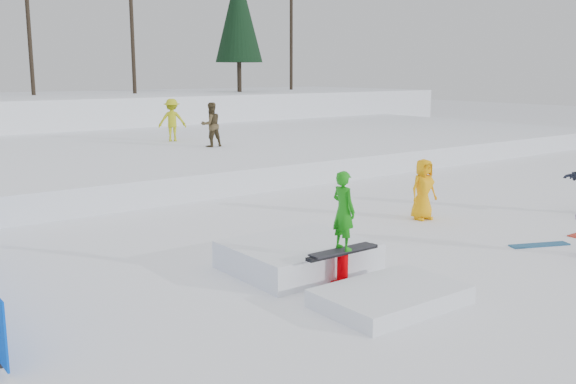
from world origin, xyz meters
TOP-DOWN VIEW (x-y plane):
  - ground at (0.00, 0.00)m, footprint 120.00×120.00m
  - snow_midrise at (0.00, 16.00)m, footprint 50.00×18.00m
  - treeline at (6.18, 28.28)m, footprint 40.24×4.22m
  - walker_olive at (4.93, 13.00)m, footprint 0.90×0.71m
  - walker_ygreen at (4.65, 15.85)m, footprint 1.37×1.17m
  - spectator_yellow at (4.50, 1.43)m, footprint 0.83×0.59m
  - loose_board_teal at (4.60, -1.89)m, footprint 1.40×0.81m
  - jib_rail_feature at (-0.74, -0.70)m, footprint 2.60×4.40m

SIDE VIEW (x-z plane):
  - ground at x=0.00m, z-range 0.00..0.00m
  - loose_board_teal at x=4.60m, z-range 0.00..0.03m
  - jib_rail_feature at x=-0.74m, z-range -0.75..1.36m
  - snow_midrise at x=0.00m, z-range 0.00..0.80m
  - spectator_yellow at x=4.50m, z-range 0.00..1.60m
  - walker_olive at x=4.93m, z-range 0.80..2.59m
  - walker_ygreen at x=4.65m, z-range 0.80..2.64m
  - treeline at x=6.18m, z-range 2.20..12.70m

